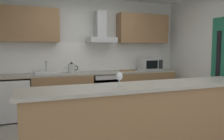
% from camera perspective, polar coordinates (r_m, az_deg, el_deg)
% --- Properties ---
extents(ground, '(5.60, 4.82, 0.02)m').
position_cam_1_polar(ground, '(3.86, 2.20, -16.38)').
color(ground, gray).
extents(wall_back, '(5.60, 0.12, 2.60)m').
position_cam_1_polar(wall_back, '(5.45, -6.10, 4.04)').
color(wall_back, silver).
rests_on(wall_back, ground).
extents(backsplash_tile, '(3.91, 0.02, 0.66)m').
position_cam_1_polar(backsplash_tile, '(5.39, -5.89, 3.28)').
color(backsplash_tile, white).
extents(counter_back, '(4.04, 0.60, 0.90)m').
position_cam_1_polar(counter_back, '(5.18, -4.89, -5.49)').
color(counter_back, olive).
rests_on(counter_back, ground).
extents(counter_island, '(3.14, 0.64, 0.97)m').
position_cam_1_polar(counter_island, '(3.03, 8.62, -12.56)').
color(counter_island, olive).
rests_on(counter_island, ground).
extents(upper_cabinets, '(3.99, 0.32, 0.70)m').
position_cam_1_polar(upper_cabinets, '(5.25, -5.49, 10.66)').
color(upper_cabinets, olive).
extents(oven, '(0.60, 0.62, 0.80)m').
position_cam_1_polar(oven, '(5.22, -2.24, -5.26)').
color(oven, slate).
rests_on(oven, ground).
extents(refrigerator, '(0.58, 0.60, 0.85)m').
position_cam_1_polar(refrigerator, '(4.95, -22.99, -6.69)').
color(refrigerator, white).
rests_on(refrigerator, ground).
extents(microwave, '(0.50, 0.38, 0.30)m').
position_cam_1_polar(microwave, '(5.64, 9.54, 1.49)').
color(microwave, '#B7BABC').
rests_on(microwave, counter_back).
extents(sink, '(0.50, 0.40, 0.26)m').
position_cam_1_polar(sink, '(4.91, -15.97, -0.62)').
color(sink, silver).
rests_on(sink, counter_back).
extents(kettle, '(0.29, 0.15, 0.24)m').
position_cam_1_polar(kettle, '(4.93, -10.10, 0.42)').
color(kettle, '#B7BABC').
rests_on(kettle, counter_back).
extents(range_hood, '(0.62, 0.45, 0.72)m').
position_cam_1_polar(range_hood, '(5.27, -2.76, 9.32)').
color(range_hood, '#B7BABC').
extents(wine_glass, '(0.08, 0.08, 0.18)m').
position_cam_1_polar(wine_glass, '(2.64, 1.86, -1.73)').
color(wine_glass, silver).
rests_on(wine_glass, counter_island).
extents(chopping_board, '(0.38, 0.29, 0.02)m').
position_cam_1_polar(chopping_board, '(5.37, 3.88, -0.13)').
color(chopping_board, '#9E7247').
rests_on(chopping_board, counter_back).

